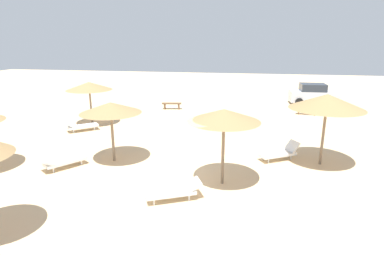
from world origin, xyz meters
name	(u,v)px	position (x,y,z in m)	size (l,w,h in m)	color
ground_plane	(179,177)	(0.00, 0.00, 0.00)	(80.00, 80.00, 0.00)	#DBBA8C
parasol_0	(89,86)	(-7.26, 6.97, 2.46)	(2.84, 2.84, 2.72)	#75604C
parasol_1	(224,116)	(1.74, -0.22, 2.65)	(2.66, 2.66, 2.89)	#75604C
parasol_2	(111,108)	(-3.26, 1.25, 2.43)	(2.66, 2.66, 2.68)	#75604C
parasol_3	(327,102)	(5.81, 2.44, 2.78)	(3.08, 3.08, 3.10)	#75604C
lounger_0	(81,126)	(-7.15, 5.35, 0.32)	(1.85, 1.71, 0.71)	white
lounger_1	(174,191)	(0.24, -1.75, 0.31)	(2.00, 1.40, 0.63)	white
lounger_2	(62,161)	(-5.07, 0.05, 0.31)	(1.64, 1.92, 0.62)	white
lounger_3	(280,153)	(4.11, 2.71, 0.32)	(1.92, 1.50, 0.80)	white
bench_0	(307,110)	(6.82, 12.13, 0.35)	(1.55, 0.66, 0.49)	brown
bench_1	(172,105)	(-3.26, 12.26, 0.35)	(1.54, 0.63, 0.49)	brown
parked_car	(314,94)	(8.02, 16.24, 0.82)	(4.05, 2.08, 1.72)	silver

